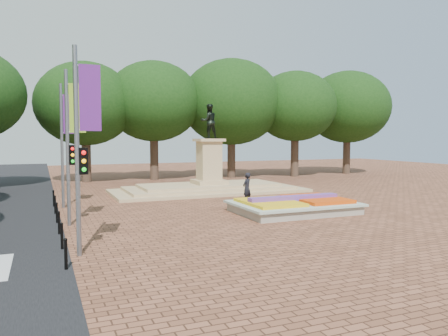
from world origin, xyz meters
name	(u,v)px	position (x,y,z in m)	size (l,w,h in m)	color
ground	(259,208)	(0.00, 0.00, 0.00)	(90.00, 90.00, 0.00)	brown
flower_bed	(294,205)	(1.03, -2.00, 0.38)	(6.30, 4.30, 0.91)	gray
monument	(209,180)	(0.00, 8.00, 0.88)	(14.00, 6.00, 6.40)	tan
tree_row_back	(194,109)	(2.33, 18.00, 6.67)	(44.80, 8.80, 10.43)	#39271F
banner_poles	(71,140)	(-10.08, -1.31, 3.88)	(0.88, 11.17, 7.00)	slate
bollard_row	(58,217)	(-10.70, -1.50, 0.53)	(0.12, 13.12, 0.98)	black
pedestrian	(247,188)	(0.11, 1.85, 0.94)	(0.68, 0.45, 1.87)	black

